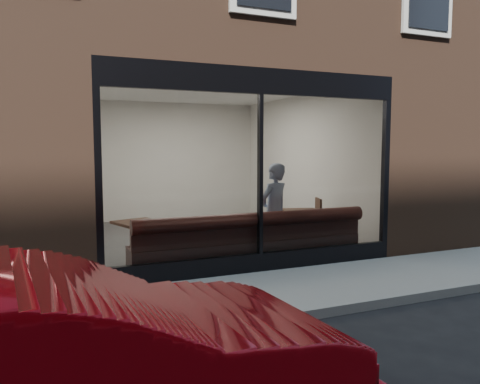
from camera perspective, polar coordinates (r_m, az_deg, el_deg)
name	(u,v)px	position (r m, az deg, el deg)	size (l,w,h in m)	color
ground	(333,313)	(5.89, 11.25, -14.29)	(120.00, 120.00, 0.00)	black
sidewalk_near	(292,289)	(6.70, 6.35, -11.72)	(40.00, 2.00, 0.01)	gray
kerb_near	(335,310)	(5.83, 11.54, -13.88)	(40.00, 0.10, 0.12)	gray
host_building_pier_left	(16,163)	(12.60, -25.68, 3.19)	(2.50, 12.00, 3.20)	brown
host_building_pier_right	(288,160)	(14.34, 5.85, 3.92)	(2.50, 12.00, 3.20)	brown
host_building_backfill	(145,159)	(15.89, -11.50, 3.98)	(5.00, 6.00, 3.20)	brown
cafe_floor	(202,238)	(10.27, -4.66, -5.56)	(6.00, 6.00, 0.00)	#2D2D30
cafe_ceiling	(201,90)	(10.15, -4.80, 12.29)	(6.00, 6.00, 0.00)	white
cafe_wall_back	(167,161)	(12.96, -8.86, 3.72)	(5.00, 5.00, 0.00)	silver
cafe_wall_left	(79,167)	(9.61, -19.00, 2.89)	(6.00, 6.00, 0.00)	silver
cafe_wall_right	(302,164)	(11.11, 7.59, 3.45)	(6.00, 6.00, 0.00)	silver
storefront_kick	(260,262)	(7.56, 2.43, -8.56)	(5.00, 0.10, 0.30)	black
storefront_header	(261,81)	(7.40, 2.52, 13.37)	(5.00, 0.10, 0.40)	black
storefront_mullion	(260,175)	(7.35, 2.48, 2.10)	(0.06, 0.10, 2.50)	black
storefront_glass	(261,175)	(7.32, 2.58, 2.08)	(4.80, 4.80, 0.00)	white
banquette	(250,253)	(7.89, 1.18, -7.39)	(4.00, 0.55, 0.45)	#331712
person	(274,212)	(8.22, 4.16, -2.43)	(0.62, 0.41, 1.71)	#95A8CB
cafe_table_left	(138,223)	(7.94, -12.38, -3.66)	(0.67, 0.67, 0.04)	#331D13
cafe_table_right	(301,211)	(9.19, 7.44, -2.34)	(0.68, 0.68, 0.04)	#331D13
cafe_chair_right	(309,233)	(9.68, 8.38, -4.96)	(0.45, 0.45, 0.04)	#331D13
wall_poster	(81,171)	(9.67, -18.77, 2.41)	(0.02, 0.67, 0.89)	white
parked_car	(34,383)	(3.05, -23.80, -20.57)	(1.41, 4.04, 1.33)	#A7040D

